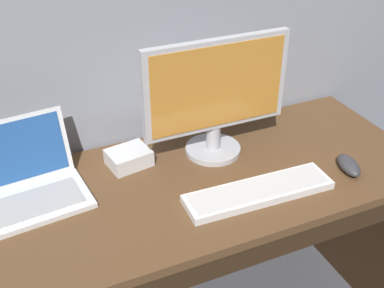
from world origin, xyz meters
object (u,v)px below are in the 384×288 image
Objects in this scene: laptop_white at (31,184)px; external_monitor at (216,96)px; computer_mouse at (349,165)px; wired_keyboard at (259,192)px; external_drive_box at (129,158)px.

external_monitor is at bearing -0.60° from laptop_white.
computer_mouse is at bearing -36.91° from external_monitor.
external_drive_box is at bearing 134.69° from wired_keyboard.
external_drive_box is (-0.32, 0.32, 0.01)m from wired_keyboard.
external_drive_box is at bearing 166.98° from computer_mouse.
external_monitor is 0.34m from wired_keyboard.
external_monitor is at bearing -10.40° from external_drive_box.
external_drive_box is at bearing 169.60° from external_monitor.
laptop_white is 0.64m from external_monitor.
wired_keyboard is (0.64, -0.27, -0.03)m from laptop_white.
laptop_white is 1.02m from computer_mouse.
external_monitor is at bearing 156.47° from computer_mouse.
computer_mouse is 0.73m from external_drive_box.
external_drive_box reaches higher than wired_keyboard.
external_drive_box is (0.32, 0.05, -0.02)m from laptop_white.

